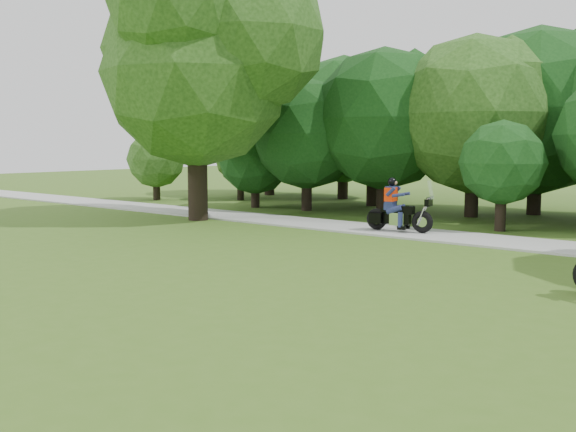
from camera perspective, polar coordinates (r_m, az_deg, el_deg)
The scene contains 4 objects.
ground at distance 10.90m, azimuth 5.17°, elevation -7.60°, with size 100.00×100.00×0.00m, color #3F631C.
walkway at distance 17.99m, azimuth 19.46°, elevation -2.28°, with size 60.00×2.20×0.06m, color #9F9F9A.
big_tree_west at distance 22.88m, azimuth -7.62°, elevation 14.21°, with size 8.64×6.56×9.96m.
touring_motorcycle at distance 19.26m, azimuth 9.50°, elevation 0.38°, with size 2.09×0.77×1.59m.
Camera 1 is at (5.84, -8.82, 2.64)m, focal length 40.00 mm.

